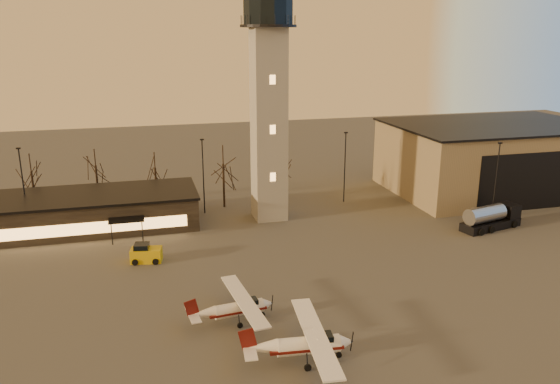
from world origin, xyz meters
name	(u,v)px	position (x,y,z in m)	size (l,w,h in m)	color
ground	(358,334)	(0.00, 0.00, 0.00)	(220.00, 220.00, 0.00)	#484542
control_tower	(269,92)	(0.00, 30.00, 16.33)	(6.80, 6.80, 32.60)	#9D9A95
hangar	(492,157)	(36.00, 33.98, 5.15)	(30.60, 20.60, 10.30)	#857457
terminal	(94,211)	(-21.99, 31.98, 2.16)	(25.40, 12.20, 4.30)	black
light_poles	(271,175)	(0.50, 31.00, 5.41)	(58.50, 12.25, 10.14)	black
tree_row	(157,164)	(-13.70, 39.16, 5.94)	(37.20, 9.20, 8.80)	black
cessna_front	(310,348)	(-4.90, -2.57, 1.06)	(8.94, 11.28, 3.10)	white
cessna_rear	(240,311)	(-8.77, 4.46, 0.94)	(7.96, 10.04, 2.76)	silver
fuel_truck	(491,219)	(25.46, 18.80, 1.21)	(8.57, 4.22, 3.06)	black
service_cart	(146,255)	(-16.12, 19.29, 0.77)	(3.45, 2.52, 2.02)	gold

